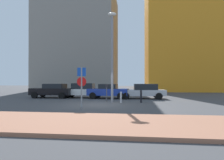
% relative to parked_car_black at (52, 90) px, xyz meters
% --- Properties ---
extents(ground_plane, '(120.00, 120.00, 0.00)m').
position_rel_parked_car_black_xyz_m(ground_plane, '(5.75, -5.26, -0.76)').
color(ground_plane, '#424244').
extents(sidewalk_brick, '(40.00, 3.94, 0.14)m').
position_rel_parked_car_black_xyz_m(sidewalk_brick, '(5.75, -11.87, -0.69)').
color(sidewalk_brick, '#9E664C').
rests_on(sidewalk_brick, ground).
extents(parked_car_black, '(4.37, 2.03, 1.46)m').
position_rel_parked_car_black_xyz_m(parked_car_black, '(0.00, 0.00, 0.00)').
color(parked_car_black, black).
rests_on(parked_car_black, ground).
extents(parked_car_white, '(4.39, 1.95, 1.51)m').
position_rel_parked_car_black_xyz_m(parked_car_white, '(3.10, 0.48, 0.02)').
color(parked_car_white, white).
rests_on(parked_car_white, ground).
extents(parked_car_blue, '(4.09, 2.18, 1.44)m').
position_rel_parked_car_black_xyz_m(parked_car_blue, '(5.81, 0.08, -0.02)').
color(parked_car_blue, '#1E389E').
rests_on(parked_car_blue, ground).
extents(parked_car_silver, '(4.60, 2.15, 1.46)m').
position_rel_parked_car_black_xyz_m(parked_car_silver, '(9.24, 0.15, -0.01)').
color(parked_car_silver, '#B7BABF').
rests_on(parked_car_silver, ground).
extents(parking_sign_post, '(0.60, 0.11, 2.62)m').
position_rel_parked_car_black_xyz_m(parking_sign_post, '(5.09, -7.20, 0.88)').
color(parking_sign_post, gray).
rests_on(parking_sign_post, ground).
extents(parking_meter, '(0.18, 0.14, 1.46)m').
position_rel_parked_car_black_xyz_m(parking_meter, '(6.09, -2.96, 0.18)').
color(parking_meter, '#4C4C51').
rests_on(parking_meter, ground).
extents(street_lamp, '(0.70, 0.36, 7.31)m').
position_rel_parked_car_black_xyz_m(street_lamp, '(6.64, -3.64, 3.52)').
color(street_lamp, gray).
rests_on(street_lamp, ground).
extents(traffic_bollard_near, '(0.17, 0.17, 1.00)m').
position_rel_parked_car_black_xyz_m(traffic_bollard_near, '(8.96, -3.54, -0.26)').
color(traffic_bollard_near, black).
rests_on(traffic_bollard_near, ground).
extents(traffic_bollard_mid, '(0.15, 0.15, 0.88)m').
position_rel_parked_car_black_xyz_m(traffic_bollard_mid, '(7.37, -3.88, -0.32)').
color(traffic_bollard_mid, '#B7B7BC').
rests_on(traffic_bollard_mid, ground).
extents(building_colorful_midrise, '(18.12, 13.45, 24.83)m').
position_rel_parked_car_black_xyz_m(building_colorful_midrise, '(19.62, 18.55, 11.65)').
color(building_colorful_midrise, orange).
rests_on(building_colorful_midrise, ground).
extents(building_under_construction, '(13.96, 12.22, 18.39)m').
position_rel_parked_car_black_xyz_m(building_under_construction, '(-2.31, 17.76, 8.43)').
color(building_under_construction, gray).
rests_on(building_under_construction, ground).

